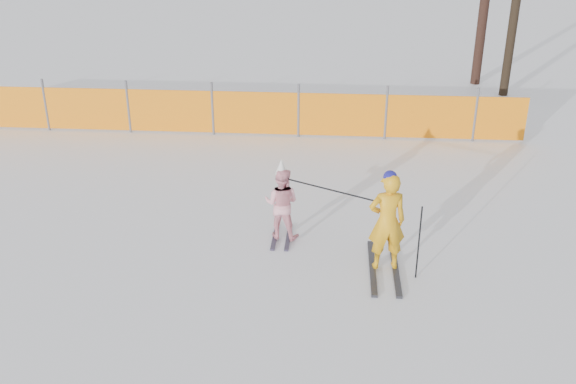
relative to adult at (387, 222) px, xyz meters
The scene contains 5 objects.
ground 1.66m from the adult, behind, with size 120.00×120.00×0.00m, color white.
adult is the anchor object (origin of this frame).
child 1.82m from the adult, 151.93° to the left, with size 0.65×0.89×1.37m.
ski_poles 0.33m from the adult, 149.24° to the left, with size 1.96×1.02×1.14m.
safety_fence 7.16m from the adult, 125.23° to the left, with size 15.17×0.06×1.25m.
Camera 1 is at (0.69, -8.29, 4.97)m, focal length 40.00 mm.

